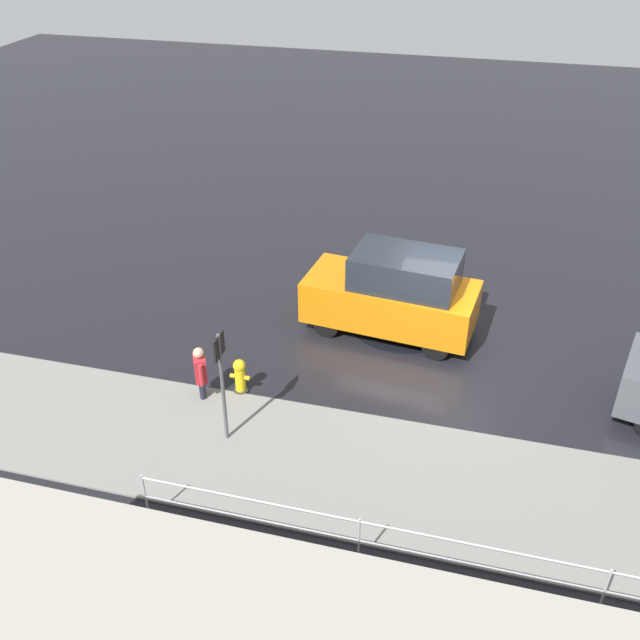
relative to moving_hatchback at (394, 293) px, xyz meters
name	(u,v)px	position (x,y,z in m)	size (l,w,h in m)	color
ground_plane	(447,353)	(-1.36, 0.58, -1.03)	(60.00, 60.00, 0.00)	black
kerb_strip	(421,483)	(-1.36, 4.78, -1.01)	(24.00, 3.20, 0.04)	slate
moving_hatchback	(394,293)	(0.00, 0.00, 0.00)	(4.06, 2.11, 2.06)	orange
fire_hydrant	(240,376)	(2.65, 3.09, -0.63)	(0.42, 0.31, 0.80)	gold
pedestrian	(200,370)	(3.35, 3.46, -0.34)	(0.38, 0.52, 1.22)	#B2262D
metal_railing	(479,558)	(-2.42, 6.78, -0.28)	(10.73, 0.04, 1.05)	#B7BABF
sign_post	(221,373)	(2.40, 4.54, 0.55)	(0.07, 0.44, 2.40)	#4C4C51
puddle_patch	(402,323)	(-0.19, -0.38, -1.02)	(2.55, 2.55, 0.01)	black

